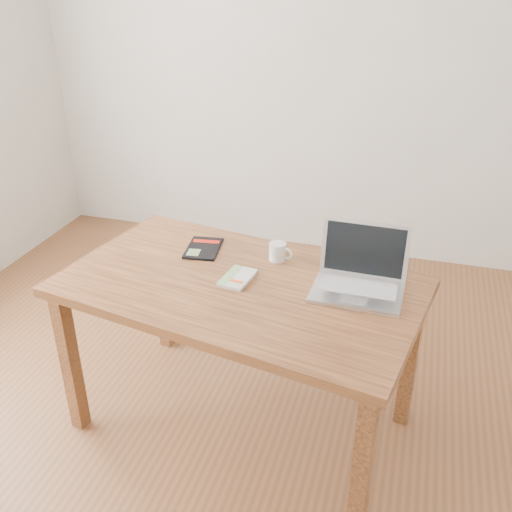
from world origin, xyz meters
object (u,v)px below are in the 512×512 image
(desk, at_px, (240,302))
(white_guidebook, at_px, (237,278))
(laptop, at_px, (360,277))
(coffee_mug, at_px, (278,251))
(black_guidebook, at_px, (203,248))

(desk, height_order, white_guidebook, white_guidebook)
(laptop, bearing_deg, white_guidebook, -170.27)
(desk, xyz_separation_m, white_guidebook, (-0.02, 0.02, 0.10))
(white_guidebook, bearing_deg, desk, -44.73)
(white_guidebook, relative_size, coffee_mug, 1.77)
(black_guidebook, relative_size, laptop, 0.66)
(desk, relative_size, coffee_mug, 14.65)
(white_guidebook, relative_size, black_guidebook, 0.81)
(black_guidebook, bearing_deg, coffee_mug, -7.97)
(white_guidebook, distance_m, coffee_mug, 0.25)
(desk, bearing_deg, white_guidebook, 138.60)
(white_guidebook, distance_m, black_guidebook, 0.32)
(black_guidebook, distance_m, laptop, 0.73)
(white_guidebook, bearing_deg, coffee_mug, 68.60)
(white_guidebook, distance_m, laptop, 0.49)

